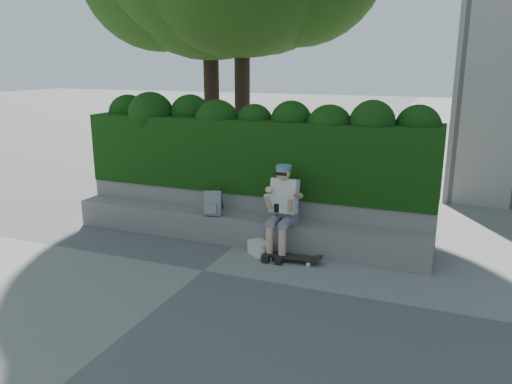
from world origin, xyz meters
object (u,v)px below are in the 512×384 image
at_px(person, 283,206).
at_px(backpack_plaid, 213,203).
at_px(skateboard, 290,257).
at_px(backpack_ground, 259,248).

height_order(person, backpack_plaid, person).
relative_size(skateboard, backpack_ground, 2.57).
distance_m(person, backpack_plaid, 1.23).
height_order(skateboard, backpack_ground, backpack_ground).
height_order(skateboard, backpack_plaid, backpack_plaid).
distance_m(person, skateboard, 0.77).
height_order(person, backpack_ground, person).
xyz_separation_m(person, backpack_plaid, (-1.22, 0.08, -0.10)).
relative_size(person, backpack_ground, 4.19).
height_order(person, skateboard, person).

